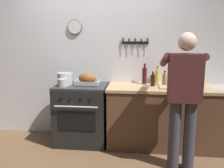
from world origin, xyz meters
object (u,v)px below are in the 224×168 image
bottle_dish_soap (189,77)px  bottle_vinegar (165,79)px  stove (82,114)px  bottle_hot_sauce (171,80)px  roasting_pan (87,79)px  stock_pot (65,79)px  saucepan (63,83)px  person_cook (184,93)px  bottle_soy_sauce (153,80)px  cutting_board (172,87)px  bottle_wine_red (144,75)px  bottle_cooking_oil (157,76)px

bottle_dish_soap → bottle_vinegar: size_ratio=1.14×
stove → bottle_hot_sauce: bearing=3.0°
roasting_pan → stock_pot: 0.35m
saucepan → person_cook: bearing=-16.6°
roasting_pan → bottle_soy_sauce: size_ratio=1.63×
bottle_vinegar → person_cook: bearing=-77.4°
cutting_board → bottle_soy_sauce: bearing=155.1°
cutting_board → bottle_soy_sauce: (-0.27, 0.12, 0.08)m
bottle_wine_red → cutting_board: bearing=-36.3°
stove → bottle_dish_soap: 1.71m
person_cook → bottle_hot_sauce: (-0.07, 0.69, 0.04)m
stove → bottle_wine_red: (0.94, 0.20, 0.58)m
stock_pot → bottle_hot_sauce: (1.58, 0.05, -0.00)m
stove → roasting_pan: (0.09, 0.01, 0.54)m
cutting_board → bottle_wine_red: bearing=143.7°
stock_pot → bottle_dish_soap: size_ratio=0.88×
stove → saucepan: size_ratio=5.98×
stove → roasting_pan: size_ratio=2.56×
bottle_dish_soap → bottle_vinegar: bearing=-157.7°
person_cook → bottle_hot_sauce: 0.69m
cutting_board → bottle_cooking_oil: bearing=120.8°
stock_pot → saucepan: size_ratio=1.48×
person_cook → bottle_vinegar: person_cook is taller
stock_pot → bottle_soy_sauce: bottle_soy_sauce is taller
bottle_dish_soap → stove: bearing=-171.3°
bottle_cooking_oil → stock_pot: bearing=-170.7°
cutting_board → bottle_vinegar: bottle_vinegar is taller
stove → stock_pot: size_ratio=4.03×
cutting_board → bottle_cooking_oil: bottle_cooking_oil is taller
stock_pot → bottle_wine_red: bottle_wine_red is taller
bottle_cooking_oil → person_cook: bearing=-73.5°
person_cook → bottle_vinegar: 0.73m
bottle_hot_sauce → bottle_cooking_oil: (-0.19, 0.17, 0.02)m
bottle_dish_soap → bottle_hot_sauce: (-0.28, -0.18, -0.02)m
cutting_board → bottle_dish_soap: 0.44m
stove → bottle_cooking_oil: 1.29m
stove → cutting_board: size_ratio=2.50×
stove → bottle_dish_soap: bearing=8.7°
bottle_soy_sauce → saucepan: bearing=-172.3°
stove → stock_pot: 0.60m
person_cook → cutting_board: 0.54m
roasting_pan → bottle_dish_soap: bottle_dish_soap is taller
person_cook → bottle_dish_soap: bearing=-24.2°
stove → bottle_hot_sauce: 1.43m
bottle_dish_soap → stock_pot: bearing=-173.0°
bottle_cooking_oil → bottle_hot_sauce: bearing=-42.6°
saucepan → bottle_hot_sauce: size_ratio=0.70×
saucepan → bottle_soy_sauce: bottle_soy_sauce is taller
bottle_cooking_oil → saucepan: bearing=-164.9°
stove → saucepan: 0.58m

